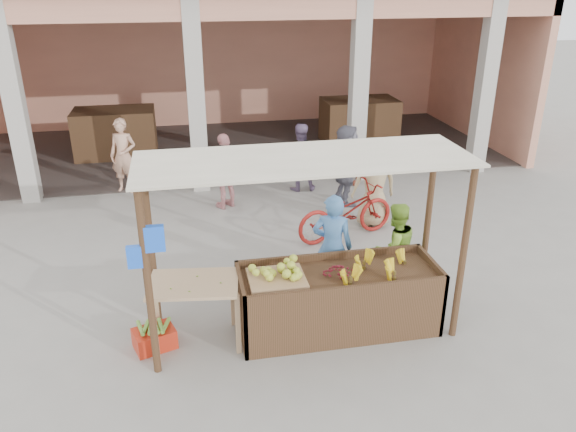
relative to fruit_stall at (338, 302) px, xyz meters
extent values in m
plane|color=gray|center=(-0.50, 0.00, -0.40)|extent=(60.00, 60.00, 0.00)
cube|color=tan|center=(-0.50, 11.40, 1.60)|extent=(14.00, 0.20, 4.00)
cube|color=tan|center=(6.40, 8.50, 1.60)|extent=(0.20, 6.00, 4.00)
cube|color=tan|center=(-0.50, 5.65, 3.35)|extent=(14.00, 0.30, 0.50)
cube|color=#AAA59C|center=(-5.00, 5.65, 1.60)|extent=(0.35, 0.35, 4.00)
cube|color=#AAA59C|center=(-1.50, 5.65, 1.60)|extent=(0.35, 0.35, 4.00)
cube|color=#AAA59C|center=(2.00, 5.65, 1.60)|extent=(0.35, 0.35, 4.00)
cube|color=#AAA59C|center=(5.00, 5.65, 1.60)|extent=(0.35, 0.35, 4.00)
cube|color=#513220|center=(-3.50, 8.50, 0.20)|extent=(2.00, 1.20, 1.20)
cube|color=#513220|center=(3.00, 8.50, 0.20)|extent=(2.00, 1.20, 1.20)
cube|color=#513220|center=(0.00, 0.00, 0.00)|extent=(2.60, 0.95, 0.80)
cylinder|color=#513220|center=(-2.35, -0.45, 0.78)|extent=(0.09, 0.09, 2.35)
cylinder|color=#513220|center=(1.45, -0.45, 0.78)|extent=(0.09, 0.09, 2.35)
cylinder|color=#513220|center=(-2.35, 0.60, 0.78)|extent=(0.09, 0.09, 2.35)
cylinder|color=#513220|center=(1.45, 0.60, 0.78)|extent=(0.09, 0.09, 2.35)
cube|color=beige|center=(-0.45, 0.08, 1.97)|extent=(4.00, 1.35, 0.03)
cube|color=blue|center=(-2.23, -0.45, 1.35)|extent=(0.22, 0.08, 0.30)
cube|color=blue|center=(-2.45, -0.45, 1.15)|extent=(0.18, 0.07, 0.26)
cube|color=tan|center=(-0.81, 0.01, 0.43)|extent=(0.72, 0.62, 0.06)
ellipsoid|color=yellow|center=(-0.81, 0.01, 0.53)|extent=(0.61, 0.54, 0.13)
ellipsoid|color=maroon|center=(-0.01, 0.02, 0.47)|extent=(0.44, 0.36, 0.14)
cube|color=tan|center=(-1.85, 0.03, 0.47)|extent=(1.18, 0.87, 0.04)
cube|color=tan|center=(-2.35, -0.28, 0.02)|extent=(0.06, 0.06, 0.85)
cube|color=tan|center=(-1.35, -0.28, 0.02)|extent=(0.06, 0.06, 0.85)
cube|color=tan|center=(-2.35, 0.35, 0.02)|extent=(0.06, 0.06, 0.85)
cube|color=tan|center=(-1.35, 0.35, 0.02)|extent=(0.06, 0.06, 0.85)
cube|color=red|center=(-2.39, 0.03, -0.27)|extent=(0.59, 0.50, 0.26)
ellipsoid|color=maroon|center=(1.85, 5.14, -0.12)|extent=(0.40, 0.40, 0.55)
ellipsoid|color=maroon|center=(2.17, 5.18, -0.12)|extent=(0.40, 0.40, 0.55)
ellipsoid|color=maroon|center=(2.01, 5.41, -0.12)|extent=(0.40, 0.40, 0.55)
ellipsoid|color=maroon|center=(1.67, 5.28, -0.12)|extent=(0.40, 0.40, 0.55)
imported|color=#477FC2|center=(0.13, 0.81, 0.45)|extent=(0.76, 0.66, 1.70)
imported|color=#8ABD39|center=(1.04, 0.74, 0.35)|extent=(0.79, 0.57, 1.49)
imported|color=maroon|center=(0.89, 2.67, 0.12)|extent=(1.20, 2.10, 1.04)
imported|color=#D28B8C|center=(-1.04, 4.49, 0.41)|extent=(1.08, 0.92, 1.63)
imported|color=tan|center=(1.55, 3.11, 0.52)|extent=(0.91, 0.61, 1.83)
imported|color=#565461|center=(1.37, 4.27, 0.46)|extent=(0.73, 1.62, 1.72)
imported|color=tan|center=(-3.09, 5.80, 0.43)|extent=(0.74, 0.65, 1.67)
imported|color=slate|center=(0.60, 5.19, 0.40)|extent=(0.80, 0.48, 1.61)
camera|label=1|loc=(-1.86, -6.07, 4.00)|focal=35.00mm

